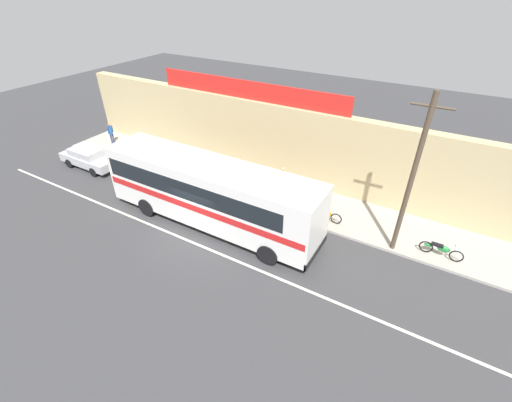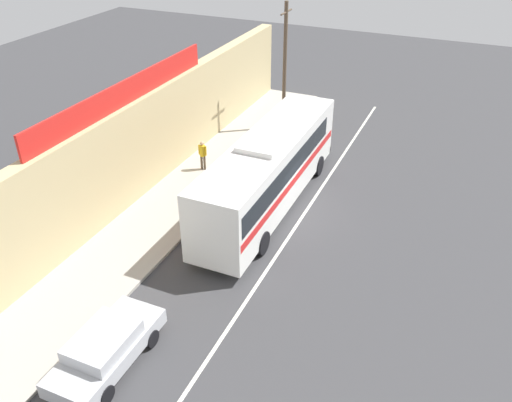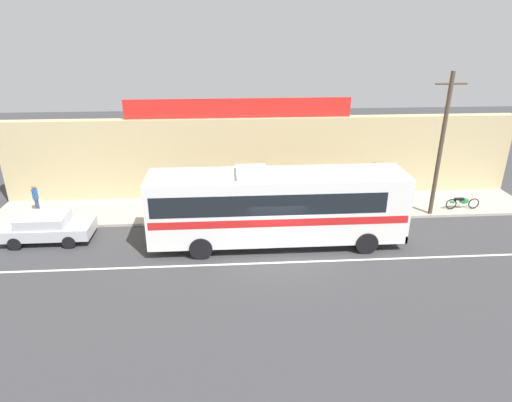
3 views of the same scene
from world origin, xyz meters
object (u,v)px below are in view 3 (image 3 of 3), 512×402
at_px(motorcycle_orange, 462,202).
at_px(pedestrian_by_curb, 35,196).
at_px(intercity_bus, 275,204).
at_px(parked_car, 46,227).
at_px(pedestrian_far_left, 300,188).
at_px(utility_pole, 441,144).
at_px(motorcycle_purple, 363,205).

xyz_separation_m(motorcycle_orange, pedestrian_by_curb, (-23.63, 1.24, 0.49)).
height_order(intercity_bus, pedestrian_by_curb, intercity_bus).
xyz_separation_m(intercity_bus, parked_car, (-10.99, 1.05, -1.33)).
bearing_deg(pedestrian_far_left, utility_pole, -15.30).
bearing_deg(utility_pole, intercity_bus, -163.29).
xyz_separation_m(utility_pole, motorcycle_purple, (-3.67, 0.46, -3.49)).
bearing_deg(intercity_bus, pedestrian_far_left, 66.95).
height_order(motorcycle_orange, pedestrian_far_left, pedestrian_far_left).
xyz_separation_m(motorcycle_orange, pedestrian_far_left, (-8.95, 1.44, 0.52)).
xyz_separation_m(motorcycle_purple, pedestrian_far_left, (-3.27, 1.44, 0.52)).
xyz_separation_m(parked_car, pedestrian_far_left, (12.94, 3.52, 0.35)).
bearing_deg(pedestrian_far_left, parked_car, -164.79).
bearing_deg(pedestrian_far_left, pedestrian_by_curb, -179.23).
relative_size(intercity_bus, utility_pole, 1.57).
height_order(utility_pole, pedestrian_far_left, utility_pole).
bearing_deg(utility_pole, motorcycle_purple, 172.80).
xyz_separation_m(parked_car, motorcycle_orange, (21.89, 2.08, -0.17)).
bearing_deg(motorcycle_purple, motorcycle_orange, -0.01).
xyz_separation_m(parked_car, utility_pole, (19.88, 1.62, 3.32)).
xyz_separation_m(intercity_bus, motorcycle_orange, (10.90, 3.13, -1.50)).
bearing_deg(motorcycle_purple, intercity_bus, -149.03).
bearing_deg(intercity_bus, utility_pole, 16.71).
xyz_separation_m(utility_pole, motorcycle_orange, (2.01, 0.46, -3.49)).
bearing_deg(pedestrian_by_curb, parked_car, -62.32).
relative_size(parked_car, utility_pole, 0.57).
distance_m(intercity_bus, motorcycle_purple, 6.26).
height_order(motorcycle_purple, pedestrian_by_curb, pedestrian_by_curb).
bearing_deg(intercity_bus, pedestrian_by_curb, 161.07).
height_order(parked_car, motorcycle_purple, parked_car).
relative_size(intercity_bus, pedestrian_far_left, 7.25).
relative_size(motorcycle_orange, pedestrian_far_left, 1.18).
distance_m(intercity_bus, utility_pole, 9.49).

